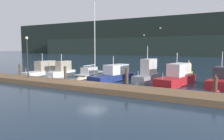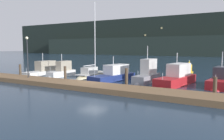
{
  "view_description": "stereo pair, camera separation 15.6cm",
  "coord_description": "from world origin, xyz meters",
  "views": [
    {
      "loc": [
        12.08,
        -17.69,
        3.74
      ],
      "look_at": [
        0.0,
        3.82,
        1.2
      ],
      "focal_mm": 35.0,
      "sensor_mm": 36.0,
      "label": 1
    },
    {
      "loc": [
        12.22,
        -17.61,
        3.74
      ],
      "look_at": [
        0.0,
        3.82,
        1.2
      ],
      "focal_mm": 35.0,
      "sensor_mm": 36.0,
      "label": 2
    }
  ],
  "objects": [
    {
      "name": "motorboat_berth_1",
      "position": [
        -10.87,
        3.66,
        0.29
      ],
      "size": [
        1.94,
        6.26,
        3.62
      ],
      "color": "white",
      "rests_on": "ground"
    },
    {
      "name": "motorboat_berth_5",
      "position": [
        3.91,
        4.67,
        0.51
      ],
      "size": [
        1.82,
        5.12,
        4.46
      ],
      "color": "gray",
      "rests_on": "ground"
    },
    {
      "name": "ground_plane",
      "position": [
        0.0,
        0.0,
        0.0
      ],
      "size": [
        400.0,
        400.0,
        0.0
      ],
      "primitive_type": "plane",
      "color": "#1E3347"
    },
    {
      "name": "motorboat_berth_6",
      "position": [
        7.07,
        4.57,
        0.43
      ],
      "size": [
        3.23,
        7.15,
        3.7
      ],
      "color": "red",
      "rests_on": "ground"
    },
    {
      "name": "channel_buoy",
      "position": [
        6.11,
        16.63,
        0.68
      ],
      "size": [
        1.24,
        1.24,
        1.85
      ],
      "color": "gold",
      "rests_on": "ground"
    },
    {
      "name": "mooring_pile_1",
      "position": [
        -3.65,
        0.07,
        0.87
      ],
      "size": [
        0.28,
        0.28,
        1.75
      ],
      "primitive_type": "cylinder",
      "color": "#4C3D2D",
      "rests_on": "ground"
    },
    {
      "name": "dock",
      "position": [
        0.0,
        -1.58,
        0.23
      ],
      "size": [
        30.61,
        2.8,
        0.45
      ],
      "primitive_type": "cube",
      "color": "brown",
      "rests_on": "ground"
    },
    {
      "name": "mooring_pile_3",
      "position": [
        10.95,
        0.07,
        0.79
      ],
      "size": [
        0.28,
        0.28,
        1.58
      ],
      "primitive_type": "cylinder",
      "color": "#4C3D2D",
      "rests_on": "ground"
    },
    {
      "name": "motorboat_berth_7",
      "position": [
        11.09,
        5.2,
        0.38
      ],
      "size": [
        2.54,
        5.36,
        3.84
      ],
      "color": "red",
      "rests_on": "ground"
    },
    {
      "name": "dock_lamppost",
      "position": [
        -7.77,
        -1.35,
        3.41
      ],
      "size": [
        0.32,
        0.32,
        4.49
      ],
      "color": "#2D2D33",
      "rests_on": "dock"
    },
    {
      "name": "motorboat_berth_4",
      "position": [
        0.01,
        4.09,
        0.32
      ],
      "size": [
        3.42,
        7.2,
        3.25
      ],
      "color": "navy",
      "rests_on": "ground"
    },
    {
      "name": "motorboat_berth_2",
      "position": [
        -7.49,
        3.74,
        0.36
      ],
      "size": [
        1.4,
        4.69,
        3.45
      ],
      "color": "white",
      "rests_on": "ground"
    },
    {
      "name": "sailboat_berth_3",
      "position": [
        -3.64,
        5.2,
        0.14
      ],
      "size": [
        2.02,
        6.59,
        10.12
      ],
      "color": "beige",
      "rests_on": "ground"
    },
    {
      "name": "mooring_pile_2",
      "position": [
        3.65,
        0.07,
        0.95
      ],
      "size": [
        0.28,
        0.28,
        1.89
      ],
      "primitive_type": "cylinder",
      "color": "#4C3D2D",
      "rests_on": "ground"
    },
    {
      "name": "hillside_backdrop",
      "position": [
        -2.28,
        92.85,
        8.64
      ],
      "size": [
        240.0,
        23.0,
        18.77
      ],
      "color": "#1E2823",
      "rests_on": "ground"
    },
    {
      "name": "mooring_pile_0",
      "position": [
        -10.95,
        0.07,
        0.84
      ],
      "size": [
        0.28,
        0.28,
        1.69
      ],
      "primitive_type": "cylinder",
      "color": "#4C3D2D",
      "rests_on": "ground"
    }
  ]
}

